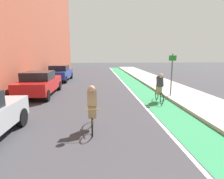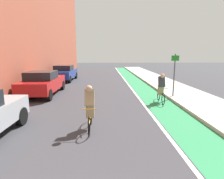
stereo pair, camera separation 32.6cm
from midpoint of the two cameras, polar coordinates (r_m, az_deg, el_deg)
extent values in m
plane|color=#38383D|center=(15.57, -3.96, 1.06)|extent=(83.73, 83.73, 0.00)
cube|color=#2D8451|center=(17.81, 7.84, 2.21)|extent=(1.60, 38.06, 0.00)
cube|color=white|center=(17.67, 4.97, 2.20)|extent=(0.12, 38.06, 0.00)
cube|color=#A8A59E|center=(18.31, 14.73, 2.41)|extent=(2.85, 38.06, 0.14)
cube|color=#9E4C38|center=(19.06, -24.62, 22.62)|extent=(3.00, 38.06, 13.67)
cylinder|color=black|center=(7.74, -24.68, -7.36)|extent=(0.23, 0.66, 0.66)
cube|color=red|center=(12.88, -19.44, 1.52)|extent=(1.85, 4.48, 0.70)
cube|color=black|center=(12.60, -19.90, 3.93)|extent=(1.63, 1.88, 0.55)
cylinder|color=black|center=(14.78, -20.59, 1.18)|extent=(0.22, 0.66, 0.66)
cylinder|color=black|center=(14.33, -14.16, 1.26)|extent=(0.22, 0.66, 0.66)
cylinder|color=black|center=(11.68, -25.72, -1.58)|extent=(0.22, 0.66, 0.66)
cylinder|color=black|center=(11.11, -17.69, -1.60)|extent=(0.22, 0.66, 0.66)
cube|color=navy|center=(19.23, -13.69, 4.67)|extent=(1.92, 4.40, 0.70)
cube|color=black|center=(18.97, -13.92, 6.32)|extent=(1.63, 1.87, 0.55)
cylinder|color=black|center=(21.03, -14.84, 4.15)|extent=(0.24, 0.67, 0.66)
cylinder|color=black|center=(20.69, -10.43, 4.22)|extent=(0.24, 0.67, 0.66)
cylinder|color=black|center=(17.91, -17.36, 2.93)|extent=(0.24, 0.67, 0.66)
cylinder|color=black|center=(17.51, -12.21, 3.01)|extent=(0.24, 0.67, 0.66)
torus|color=black|center=(6.17, -5.41, -11.09)|extent=(0.05, 0.63, 0.63)
torus|color=black|center=(7.15, -5.06, -7.97)|extent=(0.05, 0.63, 0.63)
cylinder|color=gold|center=(6.59, -5.26, -7.62)|extent=(0.05, 0.96, 0.33)
cylinder|color=gold|center=(6.74, -5.21, -6.48)|extent=(0.04, 0.12, 0.55)
cylinder|color=gold|center=(6.06, -5.48, -5.98)|extent=(0.48, 0.03, 0.02)
cube|color=tan|center=(6.64, -5.24, -6.11)|extent=(0.28, 0.24, 0.56)
cube|color=tan|center=(6.40, -5.36, -2.49)|extent=(0.33, 0.40, 0.60)
sphere|color=tan|center=(6.18, -5.47, 0.25)|extent=(0.22, 0.22, 0.22)
torus|color=black|center=(10.16, 16.12, -2.78)|extent=(0.08, 0.61, 0.61)
torus|color=black|center=(11.15, 14.76, -1.53)|extent=(0.08, 0.61, 0.61)
cylinder|color=#338C3F|center=(10.61, 15.46, -0.97)|extent=(0.10, 0.96, 0.33)
cylinder|color=#338C3F|center=(10.77, 15.25, -0.36)|extent=(0.04, 0.12, 0.55)
cylinder|color=#338C3F|center=(10.12, 16.17, 0.35)|extent=(0.48, 0.05, 0.02)
cube|color=tan|center=(10.68, 15.37, -0.07)|extent=(0.29, 0.26, 0.56)
cube|color=#333842|center=(10.48, 15.66, 2.27)|extent=(0.34, 0.42, 0.60)
sphere|color=tan|center=(10.29, 15.97, 4.02)|extent=(0.22, 0.22, 0.22)
cylinder|color=#4C4C51|center=(11.69, 19.06, 4.12)|extent=(0.07, 0.07, 2.47)
cube|color=#19721E|center=(11.61, 19.40, 8.95)|extent=(0.44, 0.03, 0.30)
camera|label=1|loc=(0.16, -88.90, 0.21)|focal=30.20mm
camera|label=2|loc=(0.16, 91.10, -0.21)|focal=30.20mm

